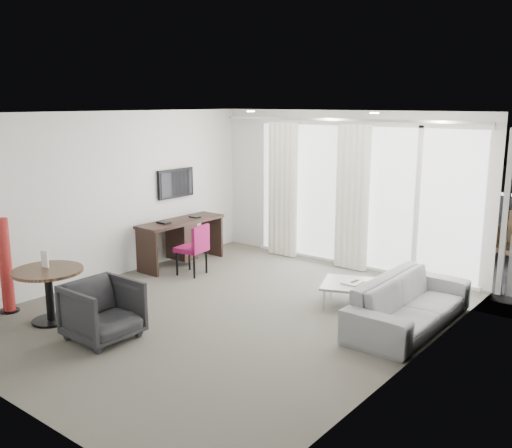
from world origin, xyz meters
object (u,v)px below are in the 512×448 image
Objects in this scene: desk_chair at (191,249)px; round_table at (50,296)px; red_lamp at (6,266)px; rattan_chair_b at (511,239)px; desk at (181,242)px; sofa at (410,303)px; coffee_table at (349,294)px; tub_armchair at (103,311)px; rattan_chair_a at (431,226)px.

round_table is (0.04, -2.57, -0.07)m from desk_chair.
round_table is at bearing -97.96° from desk_chair.
rattan_chair_b is at bearing 55.35° from red_lamp.
sofa is (4.21, -0.20, -0.08)m from desk.
desk_chair is 0.96× the size of round_table.
round_table is 0.68× the size of red_lamp.
coffee_table is at bearing 47.24° from round_table.
coffee_table is 3.76m from rattan_chair_b.
red_lamp is at bearing 97.43° from tub_armchair.
round_table is (0.60, -2.88, -0.04)m from desk.
rattan_chair_b is (4.56, 6.59, -0.20)m from red_lamp.
desk_chair is 0.65× the size of red_lamp.
red_lamp reaches higher than rattan_chair_b.
round_table is 7.48m from rattan_chair_b.
desk is at bearing 87.33° from sofa.
desk_chair reaches higher than sofa.
red_lamp is at bearing -113.67° from desk_chair.
coffee_table is at bearing -67.82° from rattan_chair_a.
desk is 1.82× the size of rattan_chair_a.
coffee_table is 3.63m from rattan_chair_a.
sofa is at bearing -2.67° from desk.
round_table is 1.13× the size of tub_armchair.
sofa is at bearing -73.86° from rattan_chair_b.
desk reaches higher than coffee_table.
tub_armchair is at bearing -121.12° from coffee_table.
desk is 2.32× the size of coffee_table.
tub_armchair is at bearing 134.54° from sofa.
tub_armchair is (0.97, 0.08, 0.00)m from round_table.
desk is 3.04m from red_lamp.
desk_chair is at bearing -104.12° from rattan_chair_a.
tub_armchair is 3.27m from coffee_table.
desk_chair is 3.67m from sofa.
round_table is 4.50m from sofa.
red_lamp reaches higher than rattan_chair_a.
red_lamp is 0.61× the size of sofa.
tub_armchair is (1.57, -2.80, -0.04)m from desk.
sofa is at bearing 32.88° from red_lamp.
coffee_table is 0.79× the size of rattan_chair_a.
coffee_table is (3.26, -0.00, -0.23)m from desk.
rattan_chair_b reaches higher than desk.
desk_chair is 2.73m from coffee_table.
red_lamp is (-0.76, -0.14, 0.29)m from round_table.
sofa is 3.77m from rattan_chair_b.
red_lamp is at bearing -138.53° from coffee_table.
red_lamp is 8.02m from rattan_chair_b.
round_table reaches higher than sofa.
round_table is 6.90m from rattan_chair_a.
rattan_chair_b is (3.84, 3.88, 0.02)m from desk_chair.
rattan_chair_b reaches higher than round_table.
coffee_table is at bearing -0.06° from desk.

